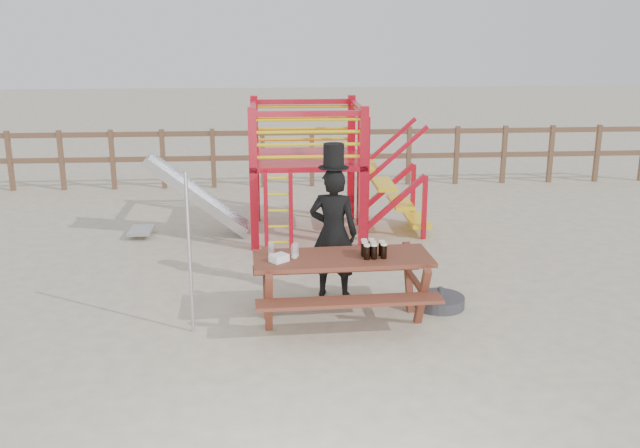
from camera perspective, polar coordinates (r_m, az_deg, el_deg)
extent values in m
plane|color=beige|center=(8.01, -1.17, -8.08)|extent=(60.00, 60.00, 0.00)
cube|color=brown|center=(14.48, -2.65, 7.31)|extent=(15.00, 0.06, 0.10)
cube|color=brown|center=(14.56, -2.62, 5.35)|extent=(15.00, 0.06, 0.10)
cube|color=brown|center=(15.44, -23.56, 4.64)|extent=(0.09, 0.09, 1.20)
cube|color=brown|center=(15.13, -19.98, 4.81)|extent=(0.09, 0.09, 1.20)
cube|color=brown|center=(14.89, -16.26, 4.96)|extent=(0.09, 0.09, 1.20)
cube|color=brown|center=(14.71, -12.44, 5.10)|extent=(0.09, 0.09, 1.20)
cube|color=brown|center=(14.60, -8.54, 5.22)|extent=(0.09, 0.09, 1.20)
cube|color=brown|center=(14.56, -4.60, 5.31)|extent=(0.09, 0.09, 1.20)
cube|color=brown|center=(14.58, -0.65, 5.38)|extent=(0.09, 0.09, 1.20)
cube|color=brown|center=(14.68, 3.27, 5.42)|extent=(0.09, 0.09, 1.20)
cube|color=brown|center=(14.84, 7.12, 5.44)|extent=(0.09, 0.09, 1.20)
cube|color=brown|center=(15.06, 10.87, 5.43)|extent=(0.09, 0.09, 1.20)
cube|color=brown|center=(15.35, 14.50, 5.40)|extent=(0.09, 0.09, 1.20)
cube|color=brown|center=(15.69, 17.98, 5.35)|extent=(0.09, 0.09, 1.20)
cube|color=brown|center=(16.09, 21.29, 5.29)|extent=(0.09, 0.09, 1.20)
cube|color=#B80C1C|center=(10.35, -5.34, 3.51)|extent=(0.12, 0.12, 2.10)
cube|color=#B80C1C|center=(10.44, 3.49, 3.66)|extent=(0.12, 0.12, 2.10)
cube|color=#B80C1C|center=(11.92, -5.20, 5.15)|extent=(0.12, 0.12, 2.10)
cube|color=#B80C1C|center=(12.00, 2.50, 5.27)|extent=(0.12, 0.12, 2.10)
cube|color=#B80C1C|center=(11.12, -1.14, 5.22)|extent=(1.72, 1.72, 0.08)
cube|color=#B80C1C|center=(10.21, -0.93, 8.81)|extent=(1.60, 0.08, 0.08)
cube|color=#B80C1C|center=(11.79, -1.37, 9.76)|extent=(1.60, 0.08, 0.08)
cube|color=#B80C1C|center=(10.99, -5.39, 9.25)|extent=(0.08, 1.60, 0.08)
cube|color=#B80C1C|center=(11.07, 3.03, 9.34)|extent=(0.08, 1.60, 0.08)
cylinder|color=yellow|center=(10.30, -0.91, 5.39)|extent=(1.50, 0.05, 0.05)
cylinder|color=yellow|center=(11.87, -1.35, 6.79)|extent=(1.50, 0.05, 0.05)
cylinder|color=yellow|center=(10.27, -0.92, 6.38)|extent=(1.50, 0.05, 0.05)
cylinder|color=yellow|center=(11.85, -1.36, 7.64)|extent=(1.50, 0.05, 0.05)
cylinder|color=yellow|center=(10.24, -0.92, 7.37)|extent=(1.50, 0.05, 0.05)
cylinder|color=yellow|center=(11.82, -1.36, 8.51)|extent=(1.50, 0.05, 0.05)
cylinder|color=yellow|center=(10.22, -0.92, 8.37)|extent=(1.50, 0.05, 0.05)
cylinder|color=yellow|center=(11.80, -1.37, 9.37)|extent=(1.50, 0.05, 0.05)
cube|color=#B80C1C|center=(10.31, -4.34, 0.91)|extent=(0.06, 0.06, 1.20)
cube|color=#B80C1C|center=(10.31, -2.34, 0.95)|extent=(0.06, 0.06, 1.20)
cylinder|color=yellow|center=(10.43, -3.30, -1.46)|extent=(0.36, 0.04, 0.04)
cylinder|color=yellow|center=(10.37, -3.32, -0.19)|extent=(0.36, 0.04, 0.04)
cylinder|color=yellow|center=(10.30, -3.35, 1.09)|extent=(0.36, 0.04, 0.04)
cylinder|color=yellow|center=(10.24, -3.37, 2.39)|extent=(0.36, 0.04, 0.04)
cylinder|color=yellow|center=(10.19, -3.39, 3.70)|extent=(0.36, 0.04, 0.04)
cube|color=yellow|center=(11.23, 3.73, 4.67)|extent=(0.30, 0.90, 0.06)
cube|color=yellow|center=(11.33, 5.10, 3.20)|extent=(0.30, 0.90, 0.06)
cube|color=yellow|center=(11.45, 6.45, 1.75)|extent=(0.30, 0.90, 0.06)
cube|color=yellow|center=(11.58, 7.77, 0.33)|extent=(0.30, 0.90, 0.06)
cube|color=#B80C1C|center=(10.96, 6.07, 1.77)|extent=(0.95, 0.08, 0.86)
cube|color=#B80C1C|center=(11.82, 5.31, 2.83)|extent=(0.95, 0.08, 0.86)
cube|color=silver|center=(11.28, -9.78, 2.14)|extent=(1.53, 0.55, 1.21)
cube|color=silver|center=(11.01, -9.92, 2.01)|extent=(1.58, 0.04, 1.28)
cube|color=silver|center=(11.54, -9.67, 2.65)|extent=(1.58, 0.04, 1.28)
cube|color=silver|center=(11.54, -14.11, -0.48)|extent=(0.35, 0.55, 0.05)
cube|color=maroon|center=(7.88, 1.81, -2.77)|extent=(1.99, 0.82, 0.05)
cube|color=maroon|center=(7.48, 2.40, -6.22)|extent=(1.97, 0.36, 0.04)
cube|color=maroon|center=(8.48, 1.26, -3.50)|extent=(1.97, 0.36, 0.04)
cube|color=maroon|center=(7.93, -4.21, -5.60)|extent=(0.13, 1.18, 0.71)
cube|color=maroon|center=(8.16, 7.61, -5.08)|extent=(0.13, 1.18, 0.71)
imported|color=black|center=(8.58, 1.07, -0.74)|extent=(0.66, 0.51, 1.60)
cube|color=#0D9739|center=(8.65, 1.20, 0.72)|extent=(0.07, 0.03, 0.37)
cylinder|color=black|center=(8.38, 1.10, 4.55)|extent=(0.36, 0.36, 0.01)
cylinder|color=black|center=(8.36, 1.10, 5.52)|extent=(0.25, 0.25, 0.28)
cube|color=white|center=(8.46, 1.23, 6.31)|extent=(0.13, 0.03, 0.03)
cylinder|color=#B2B2B7|center=(7.65, -10.39, -2.41)|extent=(0.04, 0.04, 1.77)
cylinder|color=#35353A|center=(8.59, 9.55, -6.14)|extent=(0.58, 0.58, 0.13)
cylinder|color=#35353A|center=(8.54, 9.59, -5.37)|extent=(0.07, 0.07, 0.11)
cube|color=white|center=(7.69, -3.30, -2.73)|extent=(0.23, 0.22, 0.08)
cylinder|color=black|center=(7.76, 3.77, -2.31)|extent=(0.07, 0.07, 0.15)
cylinder|color=#F3E3C7|center=(7.73, 3.78, -1.70)|extent=(0.07, 0.07, 0.02)
cylinder|color=black|center=(7.78, 4.35, -2.27)|extent=(0.07, 0.07, 0.15)
cylinder|color=#F3E3C7|center=(7.75, 4.36, -1.67)|extent=(0.07, 0.07, 0.02)
cylinder|color=black|center=(7.81, 5.12, -2.23)|extent=(0.07, 0.07, 0.15)
cylinder|color=#F3E3C7|center=(7.78, 5.14, -1.63)|extent=(0.07, 0.07, 0.02)
cylinder|color=black|center=(7.86, 3.59, -2.07)|extent=(0.07, 0.07, 0.15)
cylinder|color=#F3E3C7|center=(7.83, 3.60, -1.47)|extent=(0.07, 0.07, 0.02)
cylinder|color=black|center=(7.87, 4.25, -2.05)|extent=(0.07, 0.07, 0.15)
cylinder|color=#F3E3C7|center=(7.85, 4.27, -1.45)|extent=(0.07, 0.07, 0.02)
cylinder|color=black|center=(7.90, 4.96, -2.01)|extent=(0.07, 0.07, 0.15)
cylinder|color=#F3E3C7|center=(7.87, 4.97, -1.41)|extent=(0.07, 0.07, 0.02)
cylinder|color=black|center=(7.94, 3.54, -1.89)|extent=(0.07, 0.07, 0.15)
cylinder|color=#F3E3C7|center=(7.91, 3.55, -1.30)|extent=(0.07, 0.07, 0.02)
cylinder|color=black|center=(7.96, 4.12, -1.86)|extent=(0.07, 0.07, 0.15)
cylinder|color=#F3E3C7|center=(7.93, 4.14, -1.26)|extent=(0.07, 0.07, 0.02)
cylinder|color=silver|center=(7.89, -3.93, -2.00)|extent=(0.07, 0.07, 0.15)
cylinder|color=#F3E3C7|center=(7.91, -3.92, -2.44)|extent=(0.06, 0.06, 0.02)
cylinder|color=silver|center=(7.79, -2.08, -2.20)|extent=(0.07, 0.07, 0.15)
cylinder|color=#F3E3C7|center=(7.81, -2.07, -2.66)|extent=(0.06, 0.06, 0.02)
cylinder|color=silver|center=(7.85, -1.96, -2.06)|extent=(0.07, 0.07, 0.15)
cylinder|color=#F3E3C7|center=(7.87, -1.96, -2.51)|extent=(0.06, 0.06, 0.02)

